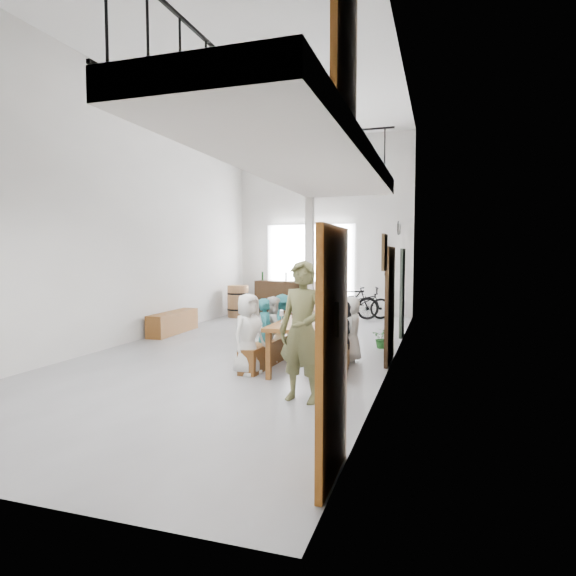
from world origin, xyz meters
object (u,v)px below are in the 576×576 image
(side_bench, at_px, (173,323))
(host_standing, at_px, (303,332))
(bicycle_near, at_px, (360,303))
(tasting_table, at_px, (307,325))
(oak_barrel, at_px, (238,301))
(bench_inner, at_px, (267,353))
(serving_counter, at_px, (286,297))

(side_bench, relative_size, host_standing, 1.01)
(side_bench, relative_size, bicycle_near, 1.02)
(tasting_table, height_order, bicycle_near, bicycle_near)
(oak_barrel, height_order, host_standing, host_standing)
(bench_inner, distance_m, side_bench, 4.02)
(serving_counter, bearing_deg, oak_barrel, -125.09)
(tasting_table, bearing_deg, bicycle_near, 89.79)
(side_bench, height_order, serving_counter, serving_counter)
(side_bench, height_order, host_standing, host_standing)
(side_bench, bearing_deg, oak_barrel, 85.00)
(bicycle_near, bearing_deg, side_bench, 122.25)
(tasting_table, bearing_deg, bench_inner, 176.84)
(bench_inner, bearing_deg, host_standing, -55.16)
(serving_counter, bearing_deg, tasting_table, -62.37)
(side_bench, height_order, bicycle_near, bicycle_near)
(bench_inner, height_order, serving_counter, serving_counter)
(host_standing, relative_size, bicycle_near, 1.01)
(bench_inner, xyz_separation_m, bicycle_near, (0.57, 6.29, 0.26))
(serving_counter, bearing_deg, host_standing, -63.74)
(serving_counter, height_order, bicycle_near, serving_counter)
(bench_inner, xyz_separation_m, oak_barrel, (-2.97, 5.56, 0.27))
(oak_barrel, distance_m, serving_counter, 1.65)
(tasting_table, distance_m, oak_barrel, 6.68)
(tasting_table, xyz_separation_m, oak_barrel, (-3.67, 5.58, -0.23))
(side_bench, bearing_deg, bicycle_near, 45.77)
(oak_barrel, xyz_separation_m, host_standing, (4.10, -7.35, 0.42))
(tasting_table, distance_m, bench_inner, 0.86)
(serving_counter, bearing_deg, side_bench, -100.40)
(tasting_table, bearing_deg, host_standing, -77.62)
(bench_inner, height_order, oak_barrel, oak_barrel)
(tasting_table, xyz_separation_m, host_standing, (0.43, -1.77, 0.19))
(bicycle_near, bearing_deg, serving_counter, 64.95)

